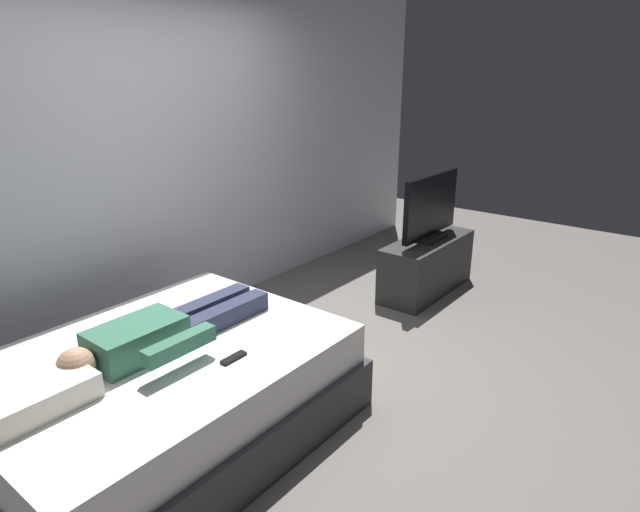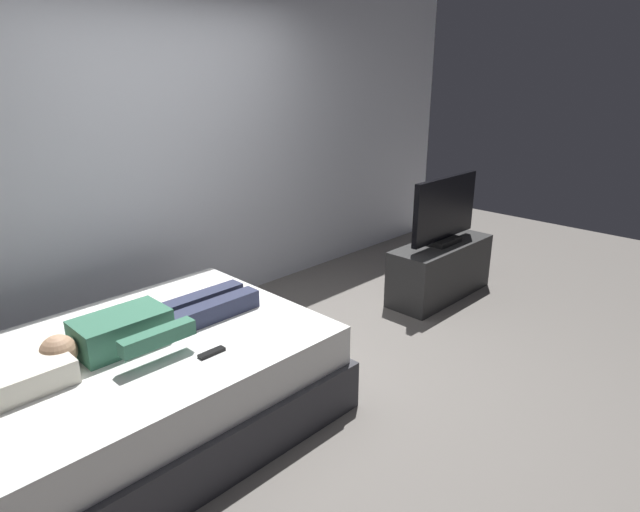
% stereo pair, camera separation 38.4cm
% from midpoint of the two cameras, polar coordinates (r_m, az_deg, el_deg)
% --- Properties ---
extents(ground_plane, '(10.00, 10.00, 0.00)m').
position_cam_midpoint_polar(ground_plane, '(3.61, -3.25, -13.69)').
color(ground_plane, slate).
extents(back_wall, '(6.40, 0.10, 2.80)m').
position_cam_midpoint_polar(back_wall, '(4.54, -15.92, 11.47)').
color(back_wall, silver).
rests_on(back_wall, ground).
extents(bed, '(1.94, 1.48, 0.54)m').
position_cam_midpoint_polar(bed, '(3.23, -19.66, -13.72)').
color(bed, '#333338').
rests_on(bed, ground).
extents(pillow, '(0.48, 0.34, 0.12)m').
position_cam_midpoint_polar(pillow, '(2.84, -31.73, -12.51)').
color(pillow, silver).
rests_on(pillow, bed).
extents(person, '(1.26, 0.46, 0.18)m').
position_cam_midpoint_polar(person, '(3.08, -20.11, -7.77)').
color(person, '#387056').
rests_on(person, bed).
extents(remote, '(0.15, 0.04, 0.02)m').
position_cam_midpoint_polar(remote, '(2.88, -13.00, -10.56)').
color(remote, black).
rests_on(remote, bed).
extents(tv_stand, '(1.10, 0.40, 0.50)m').
position_cam_midpoint_polar(tv_stand, '(4.99, 9.10, -1.04)').
color(tv_stand, '#2D2D2D').
rests_on(tv_stand, ground).
extents(tv, '(0.88, 0.20, 0.59)m').
position_cam_midpoint_polar(tv, '(4.83, 9.43, 4.92)').
color(tv, black).
rests_on(tv, tv_stand).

